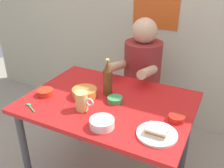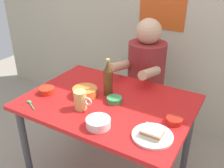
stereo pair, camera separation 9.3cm
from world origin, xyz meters
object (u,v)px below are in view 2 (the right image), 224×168
Objects in this scene: plate_orange at (152,136)px; beer_bottle at (108,79)px; dining_table at (108,112)px; stool at (144,107)px; person_seated at (146,66)px; sandwich at (153,132)px; dip_bowl_green at (114,99)px; beer_mug at (81,100)px.

beer_bottle is (-0.44, 0.28, 0.11)m from plate_orange.
dining_table is at bearing 152.05° from plate_orange.
stool is 0.63× the size of person_seated.
sandwich is at bearing -32.71° from beer_bottle.
plate_orange is 0.02m from sandwich.
beer_mug is at bearing -129.59° from dip_bowl_green.
stool is at bearing 93.72° from dip_bowl_green.
beer_mug reaches higher than dip_bowl_green.
person_seated is at bearing 82.66° from beer_mug.
stool is 0.76m from beer_bottle.
beer_mug is (-0.50, 0.04, 0.03)m from sandwich.
sandwich reaches higher than dip_bowl_green.
stool is 3.57× the size of beer_mug.
dining_table is 11.00× the size of dip_bowl_green.
dining_table is 0.63m from person_seated.
person_seated is 6.54× the size of sandwich.
dining_table is 0.12m from dip_bowl_green.
person_seated is 3.27× the size of plate_orange.
plate_orange reaches higher than dining_table.
person_seated is 0.80m from beer_mug.
dining_table is at bearing 60.81° from beer_mug.
sandwich reaches higher than stool.
plate_orange is (0.39, -0.84, 0.40)m from stool.
sandwich is (0.39, -0.83, 0.01)m from person_seated.
sandwich reaches higher than dining_table.
beer_mug is at bearing 175.40° from plate_orange.
beer_mug is (-0.50, 0.04, 0.05)m from plate_orange.
beer_bottle is (0.05, 0.24, 0.06)m from beer_mug.
person_seated reaches higher than beer_bottle.
beer_bottle is at bearing 121.16° from dining_table.
dining_table reaches higher than stool.
beer_bottle is (-0.04, 0.07, 0.21)m from dining_table.
beer_bottle is at bearing 147.29° from sandwich.
beer_mug reaches higher than stool.
beer_bottle reaches higher than beer_mug.
plate_orange is 2.00× the size of sandwich.
plate_orange is 1.75× the size of beer_mug.
beer_bottle is (-0.05, -0.56, 0.51)m from stool.
beer_bottle reaches higher than dining_table.
sandwich is (-0.00, 0.00, 0.02)m from plate_orange.
dip_bowl_green is (0.14, 0.17, -0.04)m from beer_mug.
dip_bowl_green is at bearing -86.21° from person_seated.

